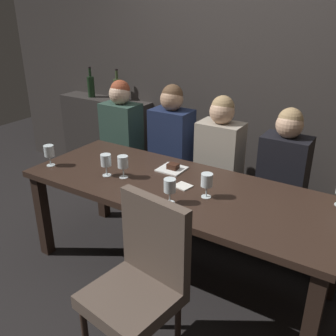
# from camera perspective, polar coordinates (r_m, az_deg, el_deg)

# --- Properties ---
(ground) EXTENTS (9.00, 9.00, 0.00)m
(ground) POSITION_cam_1_polar(r_m,az_deg,el_deg) (2.97, 1.29, -15.55)
(ground) COLOR black
(back_wall_tiled) EXTENTS (6.00, 0.12, 3.00)m
(back_wall_tiled) POSITION_cam_1_polar(r_m,az_deg,el_deg) (3.43, 12.62, 16.79)
(back_wall_tiled) COLOR #383330
(back_wall_tiled) RESTS_ON ground
(back_counter) EXTENTS (1.10, 0.28, 0.95)m
(back_counter) POSITION_cam_1_polar(r_m,az_deg,el_deg) (4.30, -9.22, 4.29)
(back_counter) COLOR #2F2B29
(back_counter) RESTS_ON ground
(dining_table) EXTENTS (2.20, 0.84, 0.74)m
(dining_table) POSITION_cam_1_polar(r_m,az_deg,el_deg) (2.61, 1.42, -4.35)
(dining_table) COLOR black
(dining_table) RESTS_ON ground
(banquette_bench) EXTENTS (2.50, 0.44, 0.45)m
(banquette_bench) POSITION_cam_1_polar(r_m,az_deg,el_deg) (3.36, 7.56, -5.99)
(banquette_bench) COLOR #312A23
(banquette_bench) RESTS_ON ground
(chair_near_side) EXTENTS (0.50, 0.50, 0.98)m
(chair_near_side) POSITION_cam_1_polar(r_m,az_deg,el_deg) (2.06, -4.09, -16.14)
(chair_near_side) COLOR #302119
(chair_near_side) RESTS_ON ground
(diner_redhead) EXTENTS (0.36, 0.24, 0.80)m
(diner_redhead) POSITION_cam_1_polar(r_m,az_deg,el_deg) (3.63, -7.16, 6.65)
(diner_redhead) COLOR #2D473D
(diner_redhead) RESTS_ON banquette_bench
(diner_bearded) EXTENTS (0.36, 0.24, 0.82)m
(diner_bearded) POSITION_cam_1_polar(r_m,az_deg,el_deg) (3.32, 0.56, 5.37)
(diner_bearded) COLOR #192342
(diner_bearded) RESTS_ON banquette_bench
(diner_far_end) EXTENTS (0.36, 0.24, 0.78)m
(diner_far_end) POSITION_cam_1_polar(r_m,az_deg,el_deg) (3.09, 8.01, 3.40)
(diner_far_end) COLOR #9E9384
(diner_far_end) RESTS_ON banquette_bench
(diner_near_end) EXTENTS (0.36, 0.24, 0.75)m
(diner_near_end) POSITION_cam_1_polar(r_m,az_deg,el_deg) (2.98, 17.45, 1.39)
(diner_near_end) COLOR black
(diner_near_end) RESTS_ON banquette_bench
(wine_bottle_dark_red) EXTENTS (0.08, 0.08, 0.33)m
(wine_bottle_dark_red) POSITION_cam_1_polar(r_m,az_deg,el_deg) (4.25, -11.70, 12.18)
(wine_bottle_dark_red) COLOR black
(wine_bottle_dark_red) RESTS_ON back_counter
(wine_bottle_pale_label) EXTENTS (0.08, 0.08, 0.33)m
(wine_bottle_pale_label) POSITION_cam_1_polar(r_m,az_deg,el_deg) (4.05, -7.75, 11.92)
(wine_bottle_pale_label) COLOR #384728
(wine_bottle_pale_label) RESTS_ON back_counter
(wine_glass_center_back) EXTENTS (0.08, 0.08, 0.16)m
(wine_glass_center_back) POSITION_cam_1_polar(r_m,az_deg,el_deg) (2.37, 5.96, -2.02)
(wine_glass_center_back) COLOR silver
(wine_glass_center_back) RESTS_ON dining_table
(wine_glass_near_right) EXTENTS (0.08, 0.08, 0.16)m
(wine_glass_near_right) POSITION_cam_1_polar(r_m,az_deg,el_deg) (2.70, -9.47, 1.11)
(wine_glass_near_right) COLOR silver
(wine_glass_near_right) RESTS_ON dining_table
(wine_glass_end_left) EXTENTS (0.08, 0.08, 0.16)m
(wine_glass_end_left) POSITION_cam_1_polar(r_m,az_deg,el_deg) (2.65, -6.90, 0.78)
(wine_glass_end_left) COLOR silver
(wine_glass_end_left) RESTS_ON dining_table
(wine_glass_far_left) EXTENTS (0.08, 0.08, 0.16)m
(wine_glass_far_left) POSITION_cam_1_polar(r_m,az_deg,el_deg) (2.98, -17.72, 2.37)
(wine_glass_far_left) COLOR silver
(wine_glass_far_left) RESTS_ON dining_table
(wine_glass_far_right) EXTENTS (0.08, 0.08, 0.16)m
(wine_glass_far_right) POSITION_cam_1_polar(r_m,az_deg,el_deg) (2.29, 0.28, -2.87)
(wine_glass_far_right) COLOR silver
(wine_glass_far_right) RESTS_ON dining_table
(dessert_plate) EXTENTS (0.19, 0.19, 0.05)m
(dessert_plate) POSITION_cam_1_polar(r_m,az_deg,el_deg) (2.80, 0.66, -0.01)
(dessert_plate) COLOR white
(dessert_plate) RESTS_ON dining_table
(folded_napkin) EXTENTS (0.13, 0.12, 0.01)m
(folded_napkin) POSITION_cam_1_polar(r_m,az_deg,el_deg) (2.55, 2.33, -2.74)
(folded_napkin) COLOR silver
(folded_napkin) RESTS_ON dining_table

